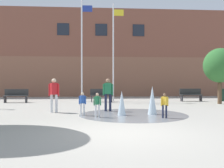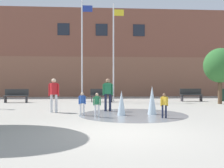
{
  "view_description": "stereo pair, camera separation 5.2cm",
  "coord_description": "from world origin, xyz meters",
  "views": [
    {
      "loc": [
        -0.82,
        -7.38,
        1.48
      ],
      "look_at": [
        0.29,
        7.41,
        1.3
      ],
      "focal_mm": 42.0,
      "sensor_mm": 36.0,
      "label": 1
    },
    {
      "loc": [
        -0.77,
        -7.38,
        1.48
      ],
      "look_at": [
        0.29,
        7.41,
        1.3
      ],
      "focal_mm": 42.0,
      "sensor_mm": 36.0,
      "label": 2
    }
  ],
  "objects": [
    {
      "name": "child_with_pink_shirt",
      "position": [
        -1.25,
        3.82,
        0.58
      ],
      "size": [
        0.31,
        0.22,
        0.99
      ],
      "rotation": [
        0.0,
        0.0,
        -2.54
      ],
      "color": "silver",
      "rests_on": "ground"
    },
    {
      "name": "ground_plane",
      "position": [
        0.0,
        0.0,
        0.0
      ],
      "size": [
        100.0,
        100.0,
        0.0
      ],
      "primitive_type": "plane",
      "color": "#9E998E"
    },
    {
      "name": "teen_by_trashcan",
      "position": [
        -0.07,
        5.35,
        0.93
      ],
      "size": [
        0.5,
        0.24,
        1.59
      ],
      "rotation": [
        0.0,
        0.0,
        3.01
      ],
      "color": "#1E233D",
      "rests_on": "ground"
    },
    {
      "name": "street_tree_near_building",
      "position": [
        7.34,
        8.85,
        2.45
      ],
      "size": [
        2.08,
        2.08,
        3.57
      ],
      "color": "brown",
      "rests_on": "ground"
    },
    {
      "name": "flagpole_right",
      "position": [
        0.71,
        11.45,
        3.75
      ],
      "size": [
        0.8,
        0.1,
        7.02
      ],
      "color": "silver",
      "rests_on": "ground"
    },
    {
      "name": "trash_can",
      "position": [
        8.62,
        11.09,
        0.45
      ],
      "size": [
        0.56,
        0.56,
        0.9
      ],
      "primitive_type": "cylinder",
      "color": "#193323",
      "rests_on": "ground"
    },
    {
      "name": "splash_fountain",
      "position": [
        1.14,
        3.91,
        0.39
      ],
      "size": [
        4.72,
        4.72,
        1.26
      ],
      "color": "gray",
      "rests_on": "ground"
    },
    {
      "name": "library_building",
      "position": [
        0.0,
        19.98,
        4.13
      ],
      "size": [
        36.0,
        6.05,
        8.26
      ],
      "color": "brown",
      "rests_on": "ground"
    },
    {
      "name": "child_in_fountain",
      "position": [
        -0.62,
        3.24,
        0.58
      ],
      "size": [
        0.31,
        0.24,
        0.99
      ],
      "rotation": [
        0.0,
        0.0,
        -1.97
      ],
      "color": "silver",
      "rests_on": "ground"
    },
    {
      "name": "park_bench_center",
      "position": [
        -6.01,
        10.85,
        0.48
      ],
      "size": [
        1.6,
        0.44,
        0.91
      ],
      "color": "#28282D",
      "rests_on": "ground"
    },
    {
      "name": "child_running",
      "position": [
        2.03,
        2.8,
        0.58
      ],
      "size": [
        0.31,
        0.24,
        0.99
      ],
      "rotation": [
        0.0,
        0.0,
        -0.83
      ],
      "color": "#1E233D",
      "rests_on": "ground"
    },
    {
      "name": "park_bench_under_right_flagpole",
      "position": [
        -0.18,
        11.0,
        0.48
      ],
      "size": [
        1.6,
        0.44,
        0.91
      ],
      "color": "#28282D",
      "rests_on": "ground"
    },
    {
      "name": "flagpole_left",
      "position": [
        -1.55,
        11.45,
        3.87
      ],
      "size": [
        0.8,
        0.1,
        7.27
      ],
      "color": "silver",
      "rests_on": "ground"
    },
    {
      "name": "park_bench_far_right",
      "position": [
        6.28,
        11.03,
        0.48
      ],
      "size": [
        1.6,
        0.44,
        0.91
      ],
      "color": "#28282D",
      "rests_on": "ground"
    },
    {
      "name": "adult_watching",
      "position": [
        -2.62,
        5.01,
        0.93
      ],
      "size": [
        0.5,
        0.37,
        1.59
      ],
      "rotation": [
        0.0,
        0.0,
        0.67
      ],
      "color": "silver",
      "rests_on": "ground"
    }
  ]
}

